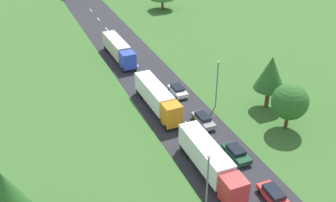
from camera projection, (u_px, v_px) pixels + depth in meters
road at (181, 117)px, 58.90m from camera, size 10.00×140.00×0.06m
lane_marking_centre at (196, 134)px, 54.98m from camera, size 0.16×120.69×0.01m
truck_lead at (210, 160)px, 46.71m from camera, size 2.55×12.69×3.63m
truck_second at (157, 97)px, 59.64m from camera, size 2.69×12.66×3.59m
truck_third at (119, 49)px, 75.71m from camera, size 2.78×12.86×3.51m
car_lead at (274, 196)px, 43.53m from camera, size 1.92×4.58×1.46m
car_second at (236, 153)px, 50.15m from camera, size 1.93×4.39×1.39m
car_third at (203, 120)px, 56.75m from camera, size 1.78×4.51×1.45m
car_fourth at (178, 90)px, 64.22m from camera, size 1.91×4.13×1.46m
lamppost_lead at (207, 187)px, 38.95m from camera, size 0.36×0.36×8.62m
lamppost_second at (217, 82)px, 59.36m from camera, size 0.36×0.36×7.57m
tree_oak at (271, 73)px, 58.51m from camera, size 4.63×4.63×8.30m
tree_maple at (8, 202)px, 35.97m from camera, size 6.20×6.20×9.05m
tree_pine at (290, 102)px, 54.21m from camera, size 5.02×5.02×6.79m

